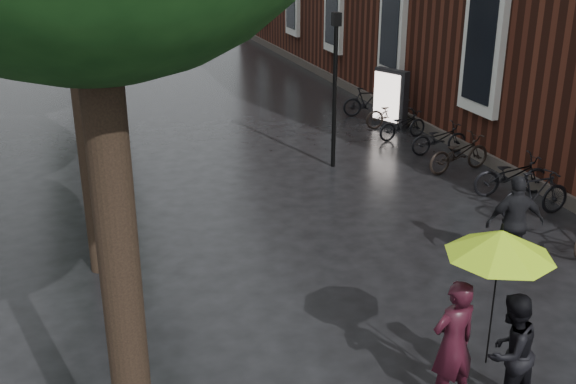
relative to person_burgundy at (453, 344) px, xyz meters
name	(u,v)px	position (x,y,z in m)	size (l,w,h in m)	color
person_burgundy	(453,344)	(0.00, 0.00, 0.00)	(0.61, 0.40, 1.68)	black
person_black	(510,352)	(0.63, -0.24, -0.08)	(0.73, 0.57, 1.51)	black
lime_umbrella	(501,243)	(0.36, -0.18, 1.35)	(1.24, 1.24, 1.81)	black
pedestrian_walking	(515,223)	(2.87, 2.86, 0.01)	(0.99, 0.41, 1.69)	black
parked_bicycles	(455,149)	(4.83, 8.00, -0.38)	(2.08, 11.20, 0.99)	black
ad_lightbox	(390,98)	(4.91, 11.86, 0.04)	(0.27, 1.15, 1.74)	black
lamp_post	(335,76)	(1.96, 8.92, 1.43)	(0.19, 0.19, 3.73)	black
cycle_sign	(122,68)	(-2.54, 15.12, 0.79)	(0.13, 0.45, 2.46)	#262628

